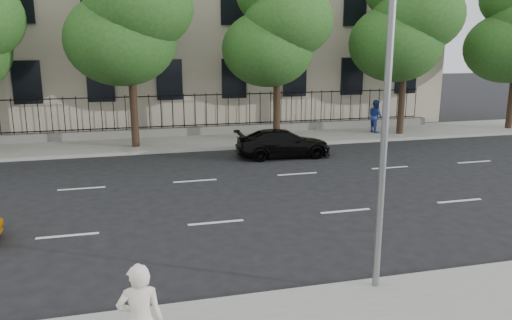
% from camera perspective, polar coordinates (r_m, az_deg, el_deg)
% --- Properties ---
extents(ground, '(120.00, 120.00, 0.00)m').
position_cam_1_polar(ground, '(12.12, -2.54, -11.20)').
color(ground, black).
rests_on(ground, ground).
extents(far_sidewalk, '(60.00, 4.00, 0.15)m').
position_cam_1_polar(far_sidewalk, '(25.39, -9.06, 1.97)').
color(far_sidewalk, gray).
rests_on(far_sidewalk, ground).
extents(lane_markings, '(49.60, 4.62, 0.01)m').
position_cam_1_polar(lane_markings, '(16.49, -5.95, -4.45)').
color(lane_markings, silver).
rests_on(lane_markings, ground).
extents(iron_fence, '(30.00, 0.50, 2.20)m').
position_cam_1_polar(iron_fence, '(26.95, -9.45, 3.86)').
color(iron_fence, slate).
rests_on(iron_fence, far_sidewalk).
extents(street_light, '(0.25, 3.32, 8.05)m').
position_cam_1_polar(street_light, '(10.19, 13.63, 13.61)').
color(street_light, slate).
rests_on(street_light, near_sidewalk).
extents(tree_c, '(5.89, 5.50, 9.80)m').
position_cam_1_polar(tree_c, '(24.20, -14.30, 16.27)').
color(tree_c, '#382619').
rests_on(tree_c, far_sidewalk).
extents(tree_d, '(5.34, 4.94, 8.84)m').
position_cam_1_polar(tree_d, '(25.24, 2.46, 15.22)').
color(tree_d, '#382619').
rests_on(tree_d, far_sidewalk).
extents(tree_e, '(5.71, 5.31, 9.46)m').
position_cam_1_polar(tree_e, '(28.07, 16.79, 15.23)').
color(tree_e, '#382619').
rests_on(tree_e, far_sidewalk).
extents(black_sedan, '(4.31, 1.90, 1.23)m').
position_cam_1_polar(black_sedan, '(22.22, 3.13, 1.91)').
color(black_sedan, black).
rests_on(black_sedan, ground).
extents(pedestrian_far, '(0.71, 0.90, 1.78)m').
position_cam_1_polar(pedestrian_far, '(28.24, 13.51, 4.91)').
color(pedestrian_far, navy).
rests_on(pedestrian_far, far_sidewalk).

